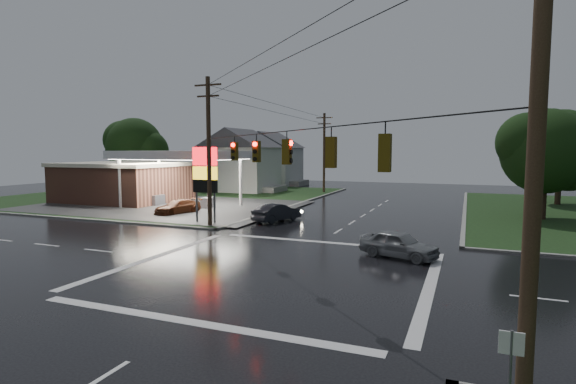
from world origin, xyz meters
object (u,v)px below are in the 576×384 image
at_px(car_crossing, 399,244).
at_px(gas_station, 132,179).
at_px(house_far, 270,158).
at_px(pylon_sign, 205,172).
at_px(tree_ne_near, 547,151).
at_px(tree_ne_far, 562,145).
at_px(utility_pole_n, 324,151).
at_px(tree_nw_behind, 135,146).
at_px(utility_pole_nw, 209,149).
at_px(car_north, 277,212).
at_px(house_near, 240,159).
at_px(utility_pole_se, 536,148).
at_px(car_pump, 178,207).

bearing_deg(car_crossing, gas_station, 82.42).
distance_m(house_far, car_crossing, 51.15).
relative_size(pylon_sign, tree_ne_near, 0.67).
height_order(pylon_sign, tree_ne_far, tree_ne_far).
relative_size(utility_pole_n, tree_nw_behind, 1.05).
bearing_deg(car_crossing, tree_ne_far, -4.04).
distance_m(tree_ne_near, car_crossing, 20.12).
bearing_deg(house_far, utility_pole_n, -38.77).
xyz_separation_m(utility_pole_nw, tree_ne_near, (23.64, 12.49, -0.16)).
distance_m(utility_pole_nw, house_far, 40.48).
distance_m(tree_nw_behind, car_crossing, 46.71).
xyz_separation_m(tree_ne_far, car_north, (-22.90, -20.60, -5.46)).
distance_m(pylon_sign, house_far, 39.21).
bearing_deg(tree_ne_near, car_crossing, -117.75).
bearing_deg(house_near, utility_pole_nw, -66.63).
distance_m(utility_pole_se, car_north, 27.96).
relative_size(gas_station, house_near, 2.37).
height_order(house_far, car_north, house_far).
xyz_separation_m(utility_pole_n, tree_ne_near, (23.64, -16.01, 0.09)).
relative_size(utility_pole_nw, house_near, 1.00).
distance_m(gas_station, utility_pole_se, 45.83).
bearing_deg(utility_pole_n, car_crossing, -66.39).
bearing_deg(house_near, utility_pole_n, 9.91).
bearing_deg(gas_station, pylon_sign, -31.22).
bearing_deg(tree_ne_far, tree_nw_behind, -175.51).
height_order(utility_pole_se, house_far, utility_pole_se).
height_order(utility_pole_n, car_crossing, utility_pole_n).
distance_m(house_near, house_far, 12.04).
distance_m(car_north, car_pump, 9.89).
xyz_separation_m(tree_nw_behind, car_pump, (18.22, -15.99, -5.54)).
xyz_separation_m(utility_pole_n, tree_nw_behind, (-24.34, -8.01, 0.71)).
xyz_separation_m(utility_pole_nw, tree_nw_behind, (-24.34, 20.49, 0.46)).
height_order(pylon_sign, utility_pole_se, utility_pole_se).
height_order(gas_station, house_far, house_far).
height_order(gas_station, utility_pole_nw, utility_pole_nw).
xyz_separation_m(utility_pole_se, tree_ne_near, (4.64, 31.49, -0.16)).
xyz_separation_m(utility_pole_se, car_north, (-15.25, 22.90, -5.01)).
bearing_deg(tree_ne_far, utility_pole_se, -99.98).
distance_m(pylon_sign, car_north, 6.47).
bearing_deg(car_crossing, utility_pole_n, 42.03).
relative_size(utility_pole_se, tree_ne_near, 1.22).
bearing_deg(pylon_sign, house_near, 112.28).
xyz_separation_m(utility_pole_n, tree_ne_far, (26.65, -4.01, 0.71)).
bearing_deg(pylon_sign, tree_ne_near, 25.01).
relative_size(gas_station, car_pump, 5.95).
bearing_deg(utility_pole_se, car_pump, 136.91).
distance_m(car_crossing, car_pump, 22.66).
xyz_separation_m(tree_nw_behind, tree_ne_far, (50.99, 4.00, -0.00)).
bearing_deg(car_north, tree_nw_behind, -11.18).
xyz_separation_m(house_near, car_north, (15.20, -22.60, -3.69)).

